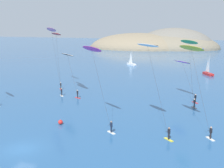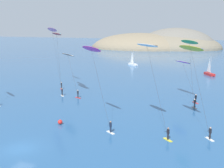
{
  "view_description": "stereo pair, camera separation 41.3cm",
  "coord_description": "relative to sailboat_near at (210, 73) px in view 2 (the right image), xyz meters",
  "views": [
    {
      "loc": [
        21.48,
        -25.13,
        14.36
      ],
      "look_at": [
        3.91,
        19.58,
        4.51
      ],
      "focal_mm": 45.0,
      "sensor_mm": 36.0,
      "label": 1
    },
    {
      "loc": [
        21.86,
        -24.98,
        14.36
      ],
      "look_at": [
        3.91,
        19.58,
        4.51
      ],
      "focal_mm": 45.0,
      "sensor_mm": 36.0,
      "label": 2
    }
  ],
  "objects": [
    {
      "name": "kitesurfer_yellow",
      "position": [
        -0.44,
        -48.06,
        9.97
      ],
      "size": [
        6.36,
        6.86,
        11.91
      ],
      "color": "silver",
      "rests_on": "ground"
    },
    {
      "name": "headland_island",
      "position": [
        -39.1,
        101.66,
        -0.64
      ],
      "size": [
        90.35,
        59.34,
        27.29
      ],
      "color": "#7A705B",
      "rests_on": "ground"
    },
    {
      "name": "marker_buoy",
      "position": [
        -18.42,
        -53.75,
        -0.29
      ],
      "size": [
        0.7,
        0.7,
        0.7
      ],
      "primitive_type": "sphere",
      "color": "red",
      "rests_on": "ground"
    },
    {
      "name": "sailboat_far",
      "position": [
        -28.15,
        12.65,
        0.0
      ],
      "size": [
        5.0,
        4.77,
        5.7
      ],
      "color": "white",
      "rests_on": "ground"
    },
    {
      "name": "kitesurfer_magenta",
      "position": [
        -14.03,
        -51.33,
        9.71
      ],
      "size": [
        7.54,
        5.7,
        11.68
      ],
      "color": "silver",
      "rests_on": "ground"
    },
    {
      "name": "kitesurfer_white",
      "position": [
        -5.95,
        -50.46,
        10.21
      ],
      "size": [
        7.01,
        6.37,
        12.15
      ],
      "color": "yellow",
      "rests_on": "ground"
    },
    {
      "name": "kitesurfer_pink",
      "position": [
        -34.86,
        -30.11,
        12.14
      ],
      "size": [
        7.3,
        6.03,
        14.24
      ],
      "color": "red",
      "rests_on": "ground"
    },
    {
      "name": "kitesurfer_green",
      "position": [
        -2.24,
        -35.63,
        10.05
      ],
      "size": [
        4.46,
        4.98,
        12.1
      ],
      "color": "#2D2D33",
      "rests_on": "ground"
    },
    {
      "name": "ground_plane",
      "position": [
        -18.13,
        -62.95,
        -0.64
      ],
      "size": [
        600.0,
        600.0,
        0.0
      ],
      "primitive_type": "plane",
      "color": "#285689"
    },
    {
      "name": "kitesurfer_black",
      "position": [
        -27.3,
        -35.82,
        7.29
      ],
      "size": [
        7.67,
        6.22,
        8.73
      ],
      "color": "red",
      "rests_on": "ground"
    },
    {
      "name": "kitesurfer_red",
      "position": [
        -29.22,
        -37.0,
        11.14
      ],
      "size": [
        5.14,
        4.65,
        13.18
      ],
      "color": "silver",
      "rests_on": "ground"
    },
    {
      "name": "sailboat_near",
      "position": [
        0.0,
        0.0,
        0.0
      ],
      "size": [
        3.76,
        5.64,
        5.7
      ],
      "color": "#B22323",
      "rests_on": "ground"
    },
    {
      "name": "kitesurfer_purple",
      "position": [
        -3.82,
        -30.54,
        6.11
      ],
      "size": [
        6.2,
        6.52,
        7.62
      ],
      "color": "red",
      "rests_on": "ground"
    }
  ]
}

